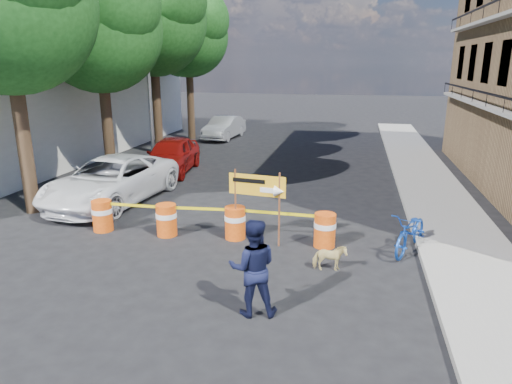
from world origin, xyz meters
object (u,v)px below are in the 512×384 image
at_px(sedan_red, 171,155).
at_px(sedan_silver, 224,128).
at_px(dog, 330,258).
at_px(detour_sign, 265,191).
at_px(bicycle, 413,214).
at_px(suv_white, 111,181).
at_px(barrel_mid_left, 167,219).
at_px(pedestrian, 253,268).
at_px(barrel_mid_right, 235,222).
at_px(barrel_far_right, 325,229).
at_px(barrel_far_left, 102,215).

bearing_deg(sedan_red, sedan_silver, 85.50).
distance_m(dog, sedan_silver, 19.43).
relative_size(detour_sign, bicycle, 0.97).
bearing_deg(suv_white, barrel_mid_left, -33.47).
relative_size(pedestrian, sedan_silver, 0.45).
distance_m(barrel_mid_right, suv_white, 5.54).
height_order(barrel_far_right, pedestrian, pedestrian).
height_order(barrel_far_right, detour_sign, detour_sign).
bearing_deg(pedestrian, barrel_far_right, -120.19).
height_order(barrel_mid_right, detour_sign, detour_sign).
xyz_separation_m(barrel_mid_left, barrel_mid_right, (1.92, 0.18, 0.00)).
bearing_deg(bicycle, detour_sign, -151.54).
relative_size(bicycle, sedan_red, 0.45).
bearing_deg(barrel_far_left, bicycle, 1.85).
bearing_deg(barrel_mid_left, bicycle, 2.13).
xyz_separation_m(barrel_mid_right, pedestrian, (1.33, -3.70, 0.49)).
bearing_deg(barrel_far_left, sedan_red, 96.59).
xyz_separation_m(barrel_mid_right, sedan_silver, (-5.00, 16.35, 0.23)).
height_order(dog, sedan_red, sedan_red).
bearing_deg(dog, suv_white, 52.57).
xyz_separation_m(sedan_red, sedan_silver, (-0.30, 9.39, -0.07)).
bearing_deg(detour_sign, dog, -27.67).
relative_size(barrel_mid_left, sedan_red, 0.20).
distance_m(barrel_far_right, bicycle, 2.24).
xyz_separation_m(pedestrian, bicycle, (3.28, 3.76, 0.07)).
height_order(barrel_far_left, detour_sign, detour_sign).
relative_size(barrel_mid_left, bicycle, 0.44).
bearing_deg(detour_sign, bicycle, 12.20).
xyz_separation_m(barrel_far_left, sedan_silver, (-1.13, 16.56, 0.23)).
bearing_deg(pedestrian, dog, -134.37).
distance_m(barrel_mid_right, sedan_red, 8.41).
bearing_deg(detour_sign, barrel_far_left, -173.04).
bearing_deg(barrel_mid_left, barrel_far_right, 1.67).
bearing_deg(detour_sign, suv_white, 163.42).
distance_m(barrel_mid_left, barrel_far_right, 4.36).
bearing_deg(pedestrian, barrel_mid_left, -60.51).
height_order(bicycle, sedan_silver, bicycle).
xyz_separation_m(barrel_far_right, sedan_silver, (-7.44, 16.41, 0.23)).
relative_size(barrel_mid_left, sedan_silver, 0.21).
relative_size(barrel_far_left, detour_sign, 0.45).
bearing_deg(dog, sedan_silver, 12.57).
relative_size(barrel_far_right, dog, 1.18).
distance_m(bicycle, dog, 2.60).
bearing_deg(sedan_red, barrel_mid_left, -75.08).
relative_size(barrel_far_right, bicycle, 0.44).
relative_size(pedestrian, sedan_red, 0.43).
bearing_deg(bicycle, barrel_mid_right, -155.60).
distance_m(barrel_far_left, detour_sign, 4.85).
bearing_deg(pedestrian, suv_white, -57.03).
relative_size(dog, sedan_red, 0.17).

